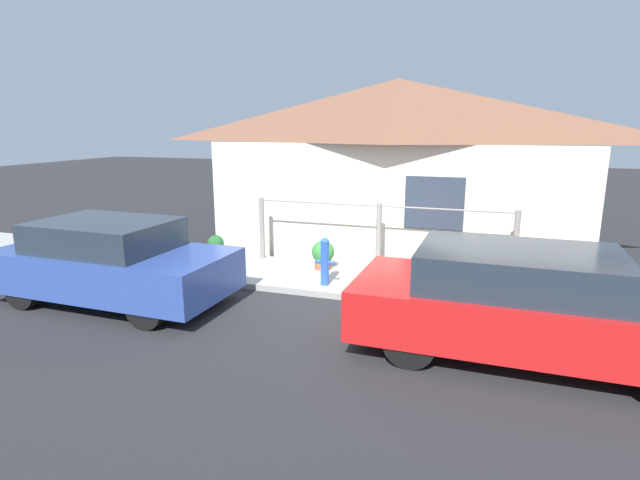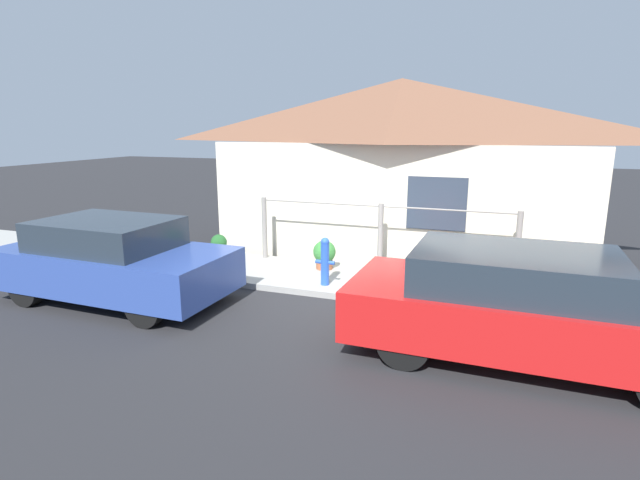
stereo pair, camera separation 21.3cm
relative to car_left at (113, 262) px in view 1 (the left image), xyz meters
name	(u,v)px [view 1 (the left image)]	position (x,y,z in m)	size (l,w,h in m)	color
ground_plane	(356,302)	(3.66, 1.18, -0.66)	(60.00, 60.00, 0.00)	#262628
sidewalk	(369,282)	(3.66, 2.09, -0.61)	(24.00, 1.81, 0.11)	#9E9E99
house	(397,119)	(3.66, 4.35, 2.22)	(7.94, 2.23, 3.69)	beige
fence	(379,233)	(3.66, 2.84, 0.13)	(4.90, 0.10, 1.24)	gray
car_left	(113,262)	(0.00, 0.00, 0.00)	(3.75, 1.80, 1.31)	#2D4793
car_right	(527,303)	(6.07, 0.00, 0.01)	(4.24, 1.86, 1.32)	red
fire_hydrant	(325,260)	(3.01, 1.56, -0.12)	(0.33, 0.15, 0.82)	blue
potted_plant_near_hydrant	(323,254)	(2.68, 2.47, -0.26)	(0.43, 0.43, 0.55)	#9E5638
potted_plant_by_fence	(216,245)	(0.27, 2.67, -0.32)	(0.33, 0.33, 0.44)	slate
potted_plant_corner	(477,262)	(5.46, 2.60, -0.21)	(0.47, 0.47, 0.59)	brown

